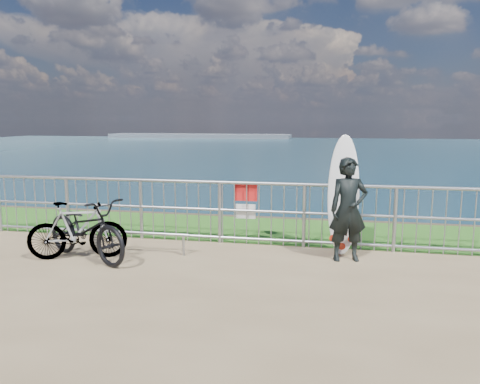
% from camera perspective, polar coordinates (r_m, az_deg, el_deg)
% --- Properties ---
extents(grass_strip, '(120.00, 120.00, 0.00)m').
position_cam_1_polar(grass_strip, '(9.45, 2.11, -4.57)').
color(grass_strip, '#255F1A').
rests_on(grass_strip, ground).
extents(seascape, '(260.00, 260.00, 5.00)m').
position_cam_1_polar(seascape, '(160.49, -4.92, 6.63)').
color(seascape, brown).
rests_on(seascape, ground).
extents(railing, '(10.06, 0.10, 1.13)m').
position_cam_1_polar(railing, '(8.26, 1.00, -2.47)').
color(railing, '#989AA0').
rests_on(railing, ground).
extents(surfer, '(0.67, 0.52, 1.63)m').
position_cam_1_polar(surfer, '(7.47, 13.07, -2.10)').
color(surfer, black).
rests_on(surfer, ground).
extents(surfboard, '(0.52, 0.46, 1.97)m').
position_cam_1_polar(surfboard, '(7.91, 12.47, -0.78)').
color(surfboard, white).
rests_on(surfboard, ground).
extents(bicycle_near, '(2.00, 1.44, 1.00)m').
position_cam_1_polar(bicycle_near, '(7.77, -18.27, -4.26)').
color(bicycle_near, black).
rests_on(bicycle_near, ground).
extents(bicycle_far, '(1.60, 0.93, 0.93)m').
position_cam_1_polar(bicycle_far, '(7.86, -19.23, -4.43)').
color(bicycle_far, black).
rests_on(bicycle_far, ground).
extents(bike_rack, '(1.77, 0.05, 0.37)m').
position_cam_1_polar(bike_rack, '(7.96, -12.31, -5.15)').
color(bike_rack, '#989AA0').
rests_on(bike_rack, ground).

